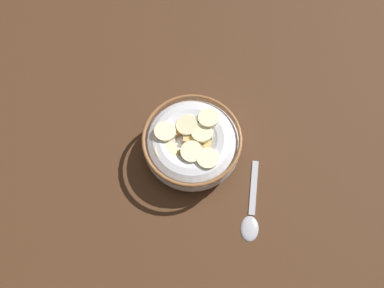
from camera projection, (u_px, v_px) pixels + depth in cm
name	position (u px, v px, depth cm)	size (l,w,h in cm)	color
ground_plane	(192.00, 153.00, 62.05)	(114.19, 114.19, 2.00)	#472B19
cereal_bowl	(192.00, 144.00, 58.31)	(15.74, 15.74, 6.05)	silver
spoon	(252.00, 216.00, 56.54)	(10.95, 10.19, 0.80)	#A5A5AD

